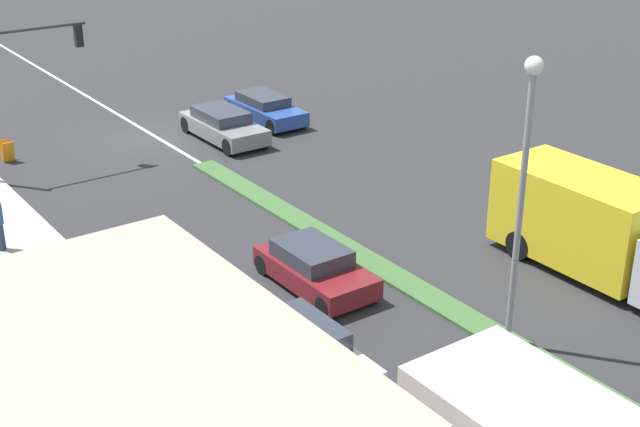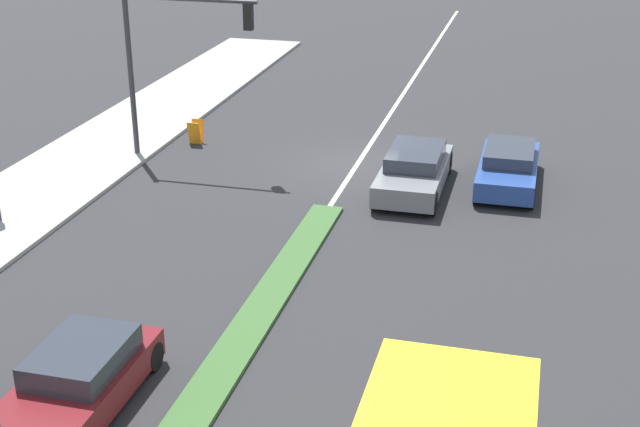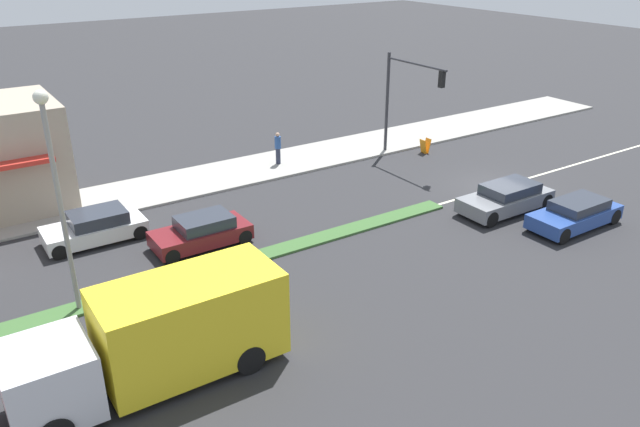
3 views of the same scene
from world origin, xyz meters
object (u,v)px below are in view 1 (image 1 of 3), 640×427
Objects in this scene: delivery_truck at (604,230)px; van_white at (302,351)px; traffic_signal_main at (8,74)px; coupe_blue at (265,108)px; street_lamp at (524,169)px; suv_grey at (223,125)px; warning_aframe_sign at (7,151)px; sedan_maroon at (315,267)px.

delivery_truck reaches higher than van_white.
traffic_signal_main is at bearing -86.28° from van_white.
coupe_blue is at bearing -119.57° from van_white.
street_lamp reaches higher than traffic_signal_main.
coupe_blue is (-11.12, -0.33, -3.30)m from traffic_signal_main.
coupe_blue is (-5.00, -19.58, -4.17)m from street_lamp.
delivery_truck is at bearing 99.20° from suv_grey.
traffic_signal_main reaches higher than warning_aframe_sign.
street_lamp is 20.64m from coupe_blue.
warning_aframe_sign is (-0.04, -1.77, -3.47)m from traffic_signal_main.
traffic_signal_main reaches higher than sedan_maroon.
sedan_maroon is (2.20, -5.43, -4.18)m from street_lamp.
coupe_blue is at bearing -104.33° from street_lamp.
delivery_truck is (-5.00, -1.14, -3.31)m from street_lamp.
warning_aframe_sign is 0.18× the size of suv_grey.
delivery_truck is (-11.09, 19.88, 1.04)m from warning_aframe_sign.
coupe_blue is at bearing -178.31° from traffic_signal_main.
warning_aframe_sign is 0.21× the size of van_white.
street_lamp is 7.20m from sedan_maroon.
street_lamp is at bearing 158.61° from van_white.
traffic_signal_main is 1.28× the size of coupe_blue.
warning_aframe_sign is 0.11× the size of delivery_truck.
suv_grey is at bearing -108.71° from sedan_maroon.
coupe_blue is at bearing 172.61° from warning_aframe_sign.
sedan_maroon is (-3.92, 13.82, -3.30)m from traffic_signal_main.
van_white reaches higher than sedan_maroon.
coupe_blue is at bearing -157.51° from suv_grey.
street_lamp reaches higher than delivery_truck.
coupe_blue reaches higher than warning_aframe_sign.
coupe_blue is at bearing -116.97° from sedan_maroon.
van_white is (-1.09, 19.06, 0.18)m from warning_aframe_sign.
warning_aframe_sign is 16.06m from sedan_maroon.
coupe_blue is 3.03m from suv_grey.
warning_aframe_sign is 0.19× the size of coupe_blue.
street_lamp is 8.80× the size of warning_aframe_sign.
delivery_truck reaches higher than suv_grey.
delivery_truck is at bearing 119.15° from warning_aframe_sign.
van_white reaches higher than warning_aframe_sign.
street_lamp is 19.01m from suv_grey.
sedan_maroon is 0.86× the size of suv_grey.
street_lamp is at bearing 12.82° from delivery_truck.
traffic_signal_main is at bearing -74.15° from sedan_maroon.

